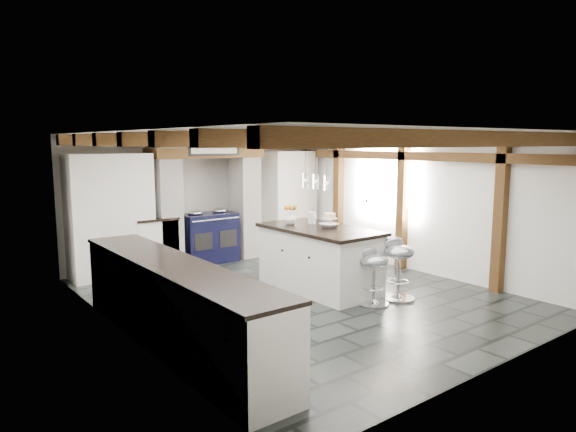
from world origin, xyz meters
TOP-DOWN VIEW (x-y plane):
  - ground at (0.00, 0.00)m, footprint 6.00×6.00m
  - room_shell at (-0.61, 1.42)m, footprint 6.00×6.03m
  - range_cooker at (0.00, 2.68)m, footprint 1.00×0.63m
  - kitchen_island at (0.44, 0.09)m, footprint 1.01×1.90m
  - bar_stool_near at (0.99, -0.95)m, footprint 0.54×0.54m
  - bar_stool_far at (0.54, -0.91)m, footprint 0.43×0.43m

SIDE VIEW (x-z plane):
  - ground at x=0.00m, z-range 0.00..0.00m
  - range_cooker at x=0.00m, z-range -0.03..0.96m
  - kitchen_island at x=0.44m, z-range -0.15..1.10m
  - bar_stool_far at x=0.54m, z-range 0.09..0.88m
  - bar_stool_near at x=0.99m, z-range 0.10..0.97m
  - room_shell at x=-0.61m, z-range -1.93..4.07m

